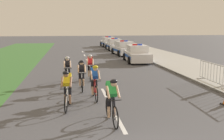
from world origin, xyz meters
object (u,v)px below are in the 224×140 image
(cyclist_third, at_px, (95,81))
(police_car_nearest, at_px, (137,54))
(cyclist_second, at_px, (67,89))
(crowd_barrier_rear, at_px, (211,73))
(cyclist_lead, at_px, (112,100))
(police_car_furthest, at_px, (108,42))
(cyclist_sixth, at_px, (90,67))
(police_car_second, at_px, (124,49))
(police_car_third, at_px, (114,45))
(cyclist_fifth, at_px, (67,69))
(cyclist_fourth, at_px, (82,74))

(cyclist_third, relative_size, police_car_nearest, 0.38)
(cyclist_second, height_order, crowd_barrier_rear, cyclist_second)
(cyclist_lead, relative_size, crowd_barrier_rear, 0.74)
(crowd_barrier_rear, bearing_deg, police_car_furthest, 93.40)
(cyclist_sixth, xyz_separation_m, police_car_second, (4.69, 12.74, -0.11))
(police_car_furthest, xyz_separation_m, crowd_barrier_rear, (1.58, -26.57, -0.03))
(police_car_third, bearing_deg, crowd_barrier_rear, -85.71)
(police_car_nearest, bearing_deg, cyclist_fifth, -127.53)
(cyclist_fourth, distance_m, police_car_nearest, 10.79)
(police_car_furthest, bearing_deg, cyclist_sixth, -100.94)
(cyclist_lead, xyz_separation_m, police_car_third, (4.55, 25.63, -0.11))
(cyclist_sixth, bearing_deg, cyclist_second, -103.79)
(cyclist_fifth, distance_m, cyclist_sixth, 1.49)
(cyclist_second, distance_m, police_car_nearest, 13.66)
(cyclist_lead, xyz_separation_m, cyclist_fifth, (-1.44, 6.20, 0.00))
(police_car_second, height_order, crowd_barrier_rear, police_car_second)
(cyclist_fifth, relative_size, police_car_nearest, 0.38)
(cyclist_lead, bearing_deg, cyclist_fifth, 103.09)
(cyclist_fourth, relative_size, police_car_third, 0.39)
(crowd_barrier_rear, bearing_deg, cyclist_lead, -143.17)
(cyclist_lead, distance_m, police_car_furthest, 31.48)
(cyclist_fourth, xyz_separation_m, cyclist_sixth, (0.61, 2.33, 0.00))
(cyclist_second, xyz_separation_m, police_car_nearest, (5.96, 12.28, -0.11))
(cyclist_third, height_order, police_car_furthest, police_car_furthest)
(cyclist_lead, height_order, cyclist_fourth, same)
(crowd_barrier_rear, bearing_deg, cyclist_fourth, 180.00)
(crowd_barrier_rear, bearing_deg, police_car_third, 94.29)
(police_car_second, distance_m, police_car_third, 5.97)
(cyclist_fifth, relative_size, cyclist_sixth, 1.00)
(cyclist_sixth, distance_m, crowd_barrier_rear, 6.69)
(cyclist_second, xyz_separation_m, police_car_third, (5.96, 23.93, -0.11))
(cyclist_third, relative_size, cyclist_sixth, 1.00)
(cyclist_fourth, relative_size, police_car_furthest, 0.39)
(cyclist_second, relative_size, cyclist_fourth, 1.00)
(cyclist_lead, xyz_separation_m, cyclist_second, (-1.42, 1.71, 0.00))
(police_car_third, bearing_deg, cyclist_sixth, -104.05)
(cyclist_third, xyz_separation_m, cyclist_sixth, (0.13, 4.06, 0.00))
(police_car_nearest, relative_size, crowd_barrier_rear, 1.94)
(cyclist_second, bearing_deg, cyclist_third, 45.22)
(police_car_nearest, bearing_deg, cyclist_third, -113.41)
(cyclist_second, distance_m, cyclist_third, 1.63)
(police_car_second, bearing_deg, police_car_nearest, -90.02)
(cyclist_second, relative_size, police_car_furthest, 0.38)
(cyclist_lead, height_order, crowd_barrier_rear, cyclist_lead)
(cyclist_sixth, relative_size, police_car_second, 0.38)
(police_car_furthest, bearing_deg, cyclist_fifth, -103.49)
(police_car_second, relative_size, police_car_third, 1.02)
(cyclist_third, relative_size, police_car_third, 0.39)
(cyclist_lead, xyz_separation_m, cyclist_sixth, (-0.14, 6.92, 0.00))
(cyclist_third, distance_m, police_car_nearest, 12.13)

